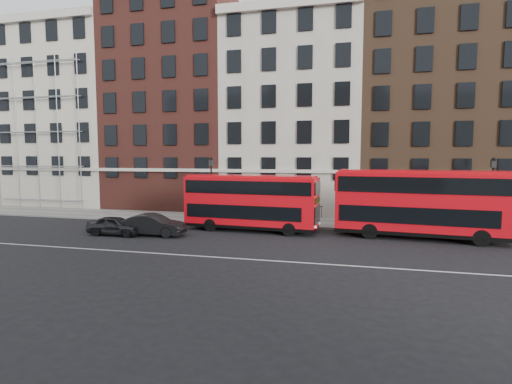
% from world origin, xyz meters
% --- Properties ---
extents(ground, '(120.00, 120.00, 0.00)m').
position_xyz_m(ground, '(0.00, 0.00, 0.00)').
color(ground, black).
rests_on(ground, ground).
extents(pavement, '(80.00, 5.00, 0.15)m').
position_xyz_m(pavement, '(0.00, 10.50, 0.07)').
color(pavement, gray).
rests_on(pavement, ground).
extents(kerb, '(80.00, 0.30, 0.16)m').
position_xyz_m(kerb, '(0.00, 8.00, 0.08)').
color(kerb, gray).
rests_on(kerb, ground).
extents(road_centre_line, '(70.00, 0.12, 0.01)m').
position_xyz_m(road_centre_line, '(0.00, -2.00, 0.01)').
color(road_centre_line, white).
rests_on(road_centre_line, ground).
extents(building_terrace, '(64.00, 11.95, 22.00)m').
position_xyz_m(building_terrace, '(-0.31, 17.88, 10.24)').
color(building_terrace, beige).
rests_on(building_terrace, ground).
extents(bus_b, '(10.00, 3.09, 4.14)m').
position_xyz_m(bus_b, '(-1.48, 5.94, 2.22)').
color(bus_b, red).
rests_on(bus_b, ground).
extents(bus_c, '(11.16, 3.75, 4.60)m').
position_xyz_m(bus_c, '(10.20, 5.95, 2.47)').
color(bus_c, red).
rests_on(bus_c, ground).
extents(car_rear, '(3.98, 1.64, 1.35)m').
position_xyz_m(car_rear, '(-10.29, 2.17, 0.67)').
color(car_rear, '#232326').
rests_on(car_rear, ground).
extents(car_front, '(4.59, 1.74, 1.49)m').
position_xyz_m(car_front, '(-7.66, 2.64, 0.75)').
color(car_front, black).
rests_on(car_front, ground).
extents(lamp_post_left, '(0.44, 0.44, 5.33)m').
position_xyz_m(lamp_post_left, '(-5.75, 9.25, 3.08)').
color(lamp_post_left, black).
rests_on(lamp_post_left, pavement).
extents(lamp_post_right, '(0.44, 0.44, 5.33)m').
position_xyz_m(lamp_post_right, '(15.52, 9.23, 3.08)').
color(lamp_post_right, black).
rests_on(lamp_post_right, pavement).
extents(iron_railings, '(6.60, 0.06, 1.00)m').
position_xyz_m(iron_railings, '(0.00, 12.70, 0.65)').
color(iron_railings, black).
rests_on(iron_railings, pavement).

